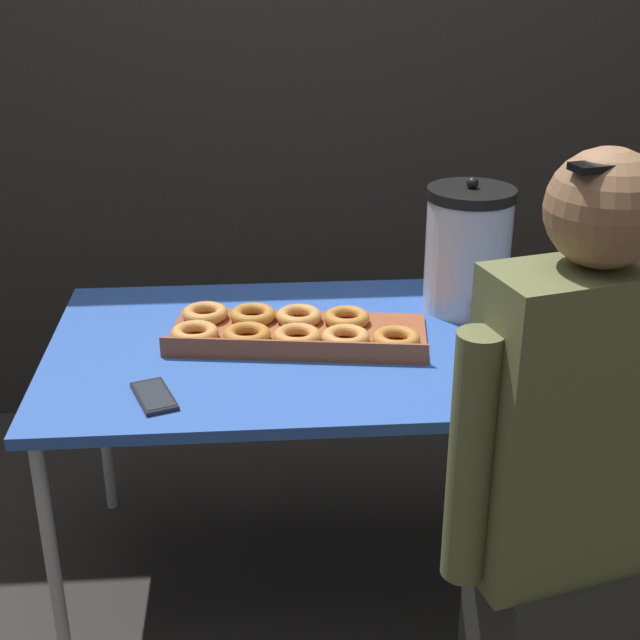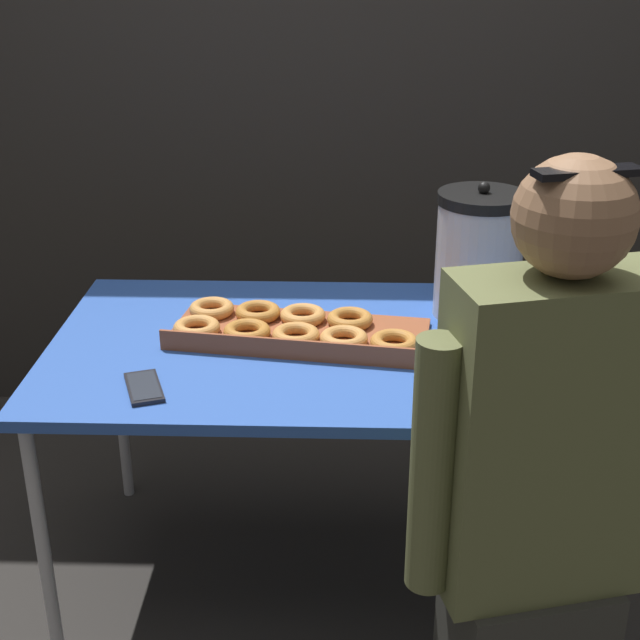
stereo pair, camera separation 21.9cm
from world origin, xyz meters
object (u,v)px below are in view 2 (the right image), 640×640
object	(u,v)px
person_seated	(539,513)
donut_box	(293,329)
coffee_urn	(479,255)
cell_phone	(144,387)

from	to	relation	value
person_seated	donut_box	bearing A→B (deg)	-65.92
coffee_urn	cell_phone	world-z (taller)	coffee_urn
donut_box	coffee_urn	bearing A→B (deg)	27.24
person_seated	cell_phone	bearing A→B (deg)	-37.13
donut_box	person_seated	xyz separation A→B (m)	(0.50, -0.63, -0.09)
coffee_urn	donut_box	bearing A→B (deg)	-160.89
cell_phone	person_seated	bearing A→B (deg)	-42.43
coffee_urn	cell_phone	size ratio (longest dim) A/B	2.16
coffee_urn	cell_phone	bearing A→B (deg)	-150.18
donut_box	cell_phone	distance (m)	0.43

